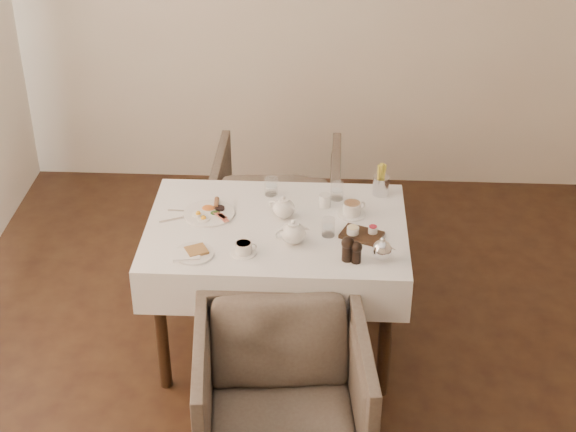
% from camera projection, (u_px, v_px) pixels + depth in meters
% --- Properties ---
extents(table, '(1.28, 0.88, 0.75)m').
position_uv_depth(table, '(276.00, 245.00, 4.39)').
color(table, black).
rests_on(table, ground).
extents(armchair_near, '(0.82, 0.84, 0.70)m').
position_uv_depth(armchair_near, '(282.00, 398.00, 3.87)').
color(armchair_near, '#4F433A').
rests_on(armchair_near, ground).
extents(armchair_far, '(0.74, 0.76, 0.69)m').
position_uv_depth(armchair_far, '(278.00, 205.00, 5.29)').
color(armchair_far, '#4F433A').
rests_on(armchair_far, ground).
extents(breakfast_plate, '(0.26, 0.26, 0.03)m').
position_uv_depth(breakfast_plate, '(210.00, 212.00, 4.41)').
color(breakfast_plate, white).
rests_on(breakfast_plate, table).
extents(side_plate, '(0.19, 0.19, 0.02)m').
position_uv_depth(side_plate, '(192.00, 253.00, 4.10)').
color(side_plate, white).
rests_on(side_plate, table).
extents(teapot_centre, '(0.19, 0.17, 0.12)m').
position_uv_depth(teapot_centre, '(284.00, 207.00, 4.36)').
color(teapot_centre, white).
rests_on(teapot_centre, table).
extents(teapot_front, '(0.20, 0.17, 0.13)m').
position_uv_depth(teapot_front, '(293.00, 231.00, 4.16)').
color(teapot_front, white).
rests_on(teapot_front, table).
extents(creamer, '(0.06, 0.06, 0.07)m').
position_uv_depth(creamer, '(325.00, 201.00, 4.46)').
color(creamer, white).
rests_on(creamer, table).
extents(teacup_near, '(0.12, 0.12, 0.06)m').
position_uv_depth(teacup_near, '(244.00, 249.00, 4.10)').
color(teacup_near, white).
rests_on(teacup_near, table).
extents(teacup_far, '(0.14, 0.14, 0.07)m').
position_uv_depth(teacup_far, '(352.00, 209.00, 4.39)').
color(teacup_far, white).
rests_on(teacup_far, table).
extents(glass_left, '(0.08, 0.08, 0.09)m').
position_uv_depth(glass_left, '(271.00, 186.00, 4.56)').
color(glass_left, silver).
rests_on(glass_left, table).
extents(glass_mid, '(0.07, 0.07, 0.09)m').
position_uv_depth(glass_mid, '(328.00, 227.00, 4.23)').
color(glass_mid, silver).
rests_on(glass_mid, table).
extents(glass_right, '(0.07, 0.07, 0.09)m').
position_uv_depth(glass_right, '(337.00, 191.00, 4.52)').
color(glass_right, silver).
rests_on(glass_right, table).
extents(condiment_board, '(0.23, 0.19, 0.05)m').
position_uv_depth(condiment_board, '(361.00, 233.00, 4.23)').
color(condiment_board, black).
rests_on(condiment_board, table).
extents(pepper_mill_left, '(0.08, 0.08, 0.13)m').
position_uv_depth(pepper_mill_left, '(348.00, 249.00, 4.04)').
color(pepper_mill_left, black).
rests_on(pepper_mill_left, table).
extents(pepper_mill_right, '(0.07, 0.07, 0.11)m').
position_uv_depth(pepper_mill_right, '(356.00, 252.00, 4.03)').
color(pepper_mill_right, black).
rests_on(pepper_mill_right, table).
extents(silver_pot, '(0.14, 0.13, 0.12)m').
position_uv_depth(silver_pot, '(382.00, 249.00, 4.04)').
color(silver_pot, white).
rests_on(silver_pot, table).
extents(fries_cup, '(0.08, 0.08, 0.18)m').
position_uv_depth(fries_cup, '(381.00, 181.00, 4.55)').
color(fries_cup, silver).
rests_on(fries_cup, table).
extents(cutlery_fork, '(0.18, 0.02, 0.00)m').
position_uv_depth(cutlery_fork, '(186.00, 211.00, 4.44)').
color(cutlery_fork, silver).
rests_on(cutlery_fork, table).
extents(cutlery_knife, '(0.19, 0.10, 0.00)m').
position_uv_depth(cutlery_knife, '(179.00, 218.00, 4.38)').
color(cutlery_knife, silver).
rests_on(cutlery_knife, table).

